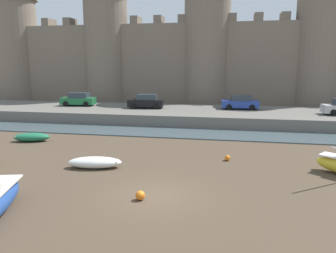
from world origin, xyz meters
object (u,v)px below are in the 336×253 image
at_px(mooring_buoy_near_shore, 227,158).
at_px(car_quay_centre_east, 78,99).
at_px(car_quay_east, 146,101).
at_px(car_quay_centre_west, 240,102).
at_px(mooring_buoy_off_centre, 140,195).
at_px(rowboat_foreground_centre, 32,137).
at_px(rowboat_midflat_centre, 95,162).

distance_m(mooring_buoy_near_shore, car_quay_centre_east, 24.54).
bearing_deg(mooring_buoy_near_shore, car_quay_east, 121.61).
bearing_deg(car_quay_east, mooring_buoy_near_shore, -58.39).
distance_m(car_quay_centre_west, car_quay_east, 10.85).
bearing_deg(mooring_buoy_off_centre, mooring_buoy_near_shore, 61.19).
relative_size(rowboat_foreground_centre, car_quay_centre_east, 0.74).
xyz_separation_m(mooring_buoy_off_centre, car_quay_centre_west, (5.20, 23.97, 1.77)).
distance_m(mooring_buoy_off_centre, car_quay_east, 23.56).
xyz_separation_m(rowboat_foreground_centre, mooring_buoy_near_shore, (16.02, -2.53, -0.19)).
bearing_deg(mooring_buoy_near_shore, mooring_buoy_off_centre, -118.81).
xyz_separation_m(mooring_buoy_near_shore, mooring_buoy_off_centre, (-3.99, -7.26, 0.04)).
xyz_separation_m(rowboat_midflat_centre, car_quay_east, (-1.53, 18.64, 1.63)).
height_order(car_quay_centre_west, car_quay_centre_east, same).
relative_size(rowboat_midflat_centre, mooring_buoy_off_centre, 7.69).
distance_m(mooring_buoy_near_shore, car_quay_centre_west, 16.85).
distance_m(rowboat_midflat_centre, mooring_buoy_near_shore, 8.62).
relative_size(rowboat_midflat_centre, mooring_buoy_near_shore, 9.21).
relative_size(mooring_buoy_off_centre, car_quay_centre_east, 0.11).
height_order(rowboat_midflat_centre, mooring_buoy_off_centre, rowboat_midflat_centre).
xyz_separation_m(mooring_buoy_off_centre, car_quay_centre_east, (-14.37, 23.44, 1.77)).
height_order(rowboat_foreground_centre, rowboat_midflat_centre, rowboat_foreground_centre).
bearing_deg(car_quay_centre_east, car_quay_centre_west, 1.55).
bearing_deg(rowboat_midflat_centre, car_quay_centre_east, 118.17).
distance_m(rowboat_foreground_centre, car_quay_centre_east, 13.95).
distance_m(rowboat_foreground_centre, car_quay_east, 14.63).
height_order(mooring_buoy_near_shore, mooring_buoy_off_centre, mooring_buoy_off_centre).
bearing_deg(mooring_buoy_near_shore, car_quay_centre_east, 138.62).
height_order(car_quay_east, car_quay_centre_east, same).
height_order(mooring_buoy_near_shore, car_quay_centre_west, car_quay_centre_west).
relative_size(rowboat_midflat_centre, car_quay_centre_west, 0.83).
bearing_deg(rowboat_foreground_centre, rowboat_midflat_centre, -35.12).
xyz_separation_m(rowboat_foreground_centre, mooring_buoy_off_centre, (12.03, -9.79, -0.15)).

